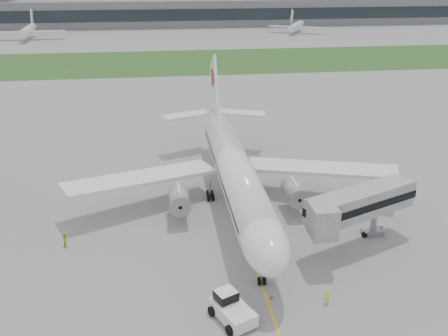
{
  "coord_description": "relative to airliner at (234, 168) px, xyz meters",
  "views": [
    {
      "loc": [
        -10.24,
        -59.48,
        32.37
      ],
      "look_at": [
        -1.83,
        2.0,
        6.91
      ],
      "focal_mm": 40.0,
      "sensor_mm": 36.0,
      "label": 1
    }
  ],
  "objects": [
    {
      "name": "ground",
      "position": [
        0.0,
        -4.87,
        -5.66
      ],
      "size": [
        600.0,
        600.0,
        0.0
      ],
      "primitive_type": "plane",
      "color": "gray",
      "rests_on": "ground"
    },
    {
      "name": "apron_markings",
      "position": [
        0.0,
        -9.87,
        -5.66
      ],
      "size": [
        70.0,
        70.0,
        0.04
      ],
      "primitive_type": null,
      "color": "yellow",
      "rests_on": "ground"
    },
    {
      "name": "grass_strip",
      "position": [
        0.0,
        115.13,
        -5.65
      ],
      "size": [
        600.0,
        50.0,
        0.02
      ],
      "primitive_type": "cube",
      "color": "#28511E",
      "rests_on": "ground"
    },
    {
      "name": "terminal_building",
      "position": [
        0.0,
        225.0,
        1.34
      ],
      "size": [
        320.0,
        22.3,
        14.0
      ],
      "color": "slate",
      "rests_on": "ground"
    },
    {
      "name": "control_tower",
      "position": [
        -90.0,
        227.13,
        -5.66
      ],
      "size": [
        12.0,
        12.0,
        56.0
      ],
      "primitive_type": null,
      "color": "slate",
      "rests_on": "ground"
    },
    {
      "name": "airliner",
      "position": [
        0.0,
        0.0,
        0.0
      ],
      "size": [
        48.13,
        53.95,
        17.88
      ],
      "color": "white",
      "rests_on": "ground"
    },
    {
      "name": "pushback_tug",
      "position": [
        -4.13,
        -24.83,
        -4.5
      ],
      "size": [
        4.78,
        5.6,
        2.51
      ],
      "rotation": [
        0.0,
        0.0,
        0.42
      ],
      "color": "silver",
      "rests_on": "ground"
    },
    {
      "name": "jet_bridge",
      "position": [
        12.7,
        -13.5,
        -0.1
      ],
      "size": [
        15.56,
        10.17,
        7.51
      ],
      "rotation": [
        0.0,
        0.0,
        0.4
      ],
      "color": "#A8A9AB",
      "rests_on": "ground"
    },
    {
      "name": "safety_cone_left",
      "position": [
        -5.23,
        -25.3,
        -5.4
      ],
      "size": [
        0.39,
        0.39,
        0.53
      ],
      "primitive_type": "cone",
      "color": "red",
      "rests_on": "ground"
    },
    {
      "name": "safety_cone_right",
      "position": [
        0.5,
        -22.46,
        -5.4
      ],
      "size": [
        0.37,
        0.37,
        0.51
      ],
      "primitive_type": "cone",
      "color": "red",
      "rests_on": "ground"
    },
    {
      "name": "ground_crew_near",
      "position": [
        5.93,
        -23.95,
        -4.82
      ],
      "size": [
        0.64,
        0.44,
        1.68
      ],
      "primitive_type": "imported",
      "rotation": [
        0.0,
        0.0,
        3.21
      ],
      "color": "yellow",
      "rests_on": "ground"
    },
    {
      "name": "ground_crew_far",
      "position": [
        -22.33,
        -8.7,
        -4.77
      ],
      "size": [
        0.75,
        0.92,
        1.78
      ],
      "primitive_type": "imported",
      "rotation": [
        0.0,
        0.0,
        1.48
      ],
      "color": "#C4CE22",
      "rests_on": "ground"
    },
    {
      "name": "distant_aircraft_left",
      "position": [
        -67.41,
        180.44,
        -5.66
      ],
      "size": [
        34.02,
        30.44,
        12.39
      ],
      "primitive_type": null,
      "rotation": [
        0.0,
        0.0,
        0.06
      ],
      "color": "white",
      "rests_on": "ground"
    },
    {
      "name": "distant_aircraft_right",
      "position": [
        60.66,
        186.74,
        -5.66
      ],
      "size": [
        35.84,
        34.43,
        10.6
      ],
      "primitive_type": null,
      "rotation": [
        0.0,
        0.0,
        -0.48
      ],
      "color": "white",
      "rests_on": "ground"
    }
  ]
}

